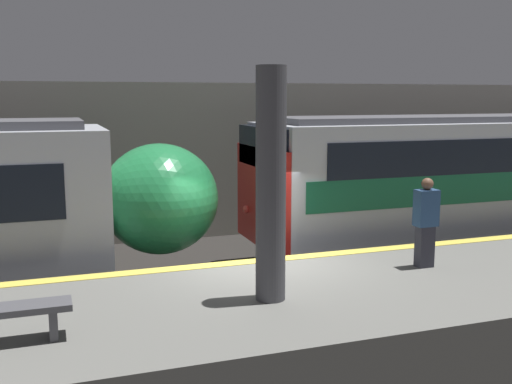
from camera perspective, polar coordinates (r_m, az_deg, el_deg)
The scene contains 6 objects.
ground_plane at distance 11.16m, azimuth 0.10°, elevation -11.79°, with size 120.00×120.00×0.00m, color #282623.
platform at distance 9.29m, azimuth 4.13°, elevation -12.60°, with size 40.00×3.85×1.10m.
station_rear_barrier at distance 16.77m, azimuth -7.26°, elevation 2.86°, with size 50.00×0.15×4.36m.
support_pillar_near at distance 8.36m, azimuth 1.42°, elevation 0.62°, with size 0.43×0.43×3.31m.
person_waiting at distance 10.54m, azimuth 15.86°, elevation -2.66°, with size 0.38×0.24×1.54m.
platform_bench at distance 7.75m, azimuth -22.74°, elevation -10.83°, with size 1.50×0.40×0.45m.
Camera 1 is at (-3.46, -9.84, 3.97)m, focal length 42.00 mm.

